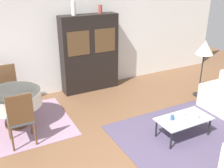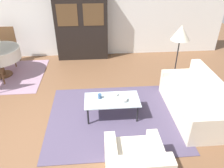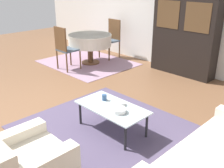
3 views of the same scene
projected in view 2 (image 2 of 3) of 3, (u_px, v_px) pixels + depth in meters
The scene contains 13 objects.
ground_plane at pixel (46, 134), 3.98m from camera, with size 14.00×14.00×0.00m, color brown.
wall_back at pixel (61, 12), 6.39m from camera, with size 10.00×0.06×2.70m.
area_rug at pixel (114, 117), 4.39m from camera, with size 2.61×2.20×0.01m.
dining_rug at pixel (0, 76), 5.85m from camera, with size 2.28×1.89×0.01m.
couch at pixel (196, 101), 4.35m from camera, with size 0.85×1.80×0.80m.
armchair at pixel (135, 168), 3.01m from camera, with size 0.80×0.84×0.77m.
coffee_table at pixel (112, 101), 4.24m from camera, with size 1.06×0.56×0.39m.
display_cabinet at pixel (82, 26), 6.39m from camera, with size 1.51×0.39×2.01m.
dining_chair_far at pixel (8, 44), 6.25m from camera, with size 0.44×0.44×1.05m.
floor_lamp at pixel (181, 34), 4.99m from camera, with size 0.44×0.44×1.45m.
cup at pixel (100, 96), 4.24m from camera, with size 0.07×0.07×0.09m.
bowl at pixel (122, 99), 4.17m from camera, with size 0.20×0.20×0.06m.
bowl_small at pixel (114, 95), 4.32m from camera, with size 0.14×0.14×0.05m.
Camera 2 is at (0.96, -3.03, 2.83)m, focal length 35.00 mm.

